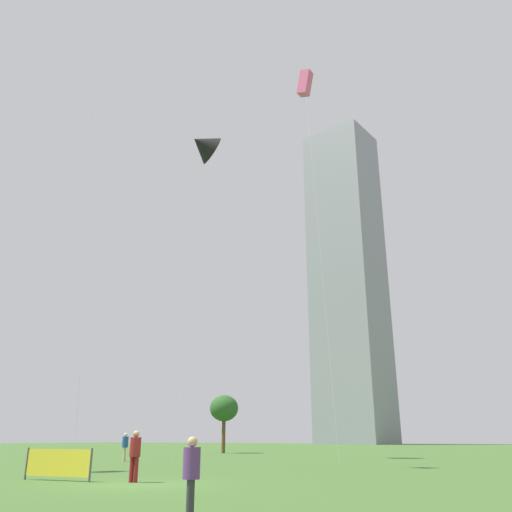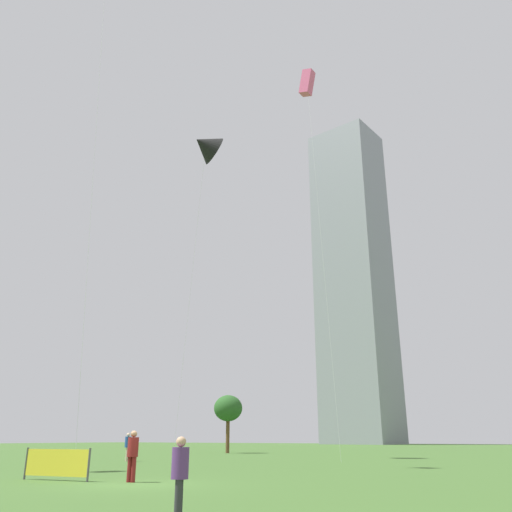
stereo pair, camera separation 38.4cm
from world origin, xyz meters
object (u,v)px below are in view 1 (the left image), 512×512
person_standing_1 (191,471)px  event_banner (58,463)px  person_standing_2 (125,445)px  park_tree_0 (224,409)px  kite_flying_2 (305,83)px  kite_flying_3 (203,145)px  person_standing_0 (135,452)px  distant_highrise_0 (348,277)px

person_standing_1 → event_banner: 11.95m
person_standing_2 → park_tree_0: 22.02m
kite_flying_2 → kite_flying_3: 11.07m
kite_flying_3 → event_banner: 34.53m
person_standing_1 → park_tree_0: size_ratio=0.26×
person_standing_0 → person_standing_2: bearing=-54.7°
kite_flying_3 → event_banner: kite_flying_3 is taller
kite_flying_2 → event_banner: bearing=-90.7°
kite_flying_2 → park_tree_0: kite_flying_2 is taller
person_standing_2 → kite_flying_2: (10.39, 9.14, 31.62)m
kite_flying_3 → event_banner: size_ratio=9.22×
person_standing_0 → event_banner: 3.17m
park_tree_0 → person_standing_2: bearing=-74.4°
person_standing_1 → kite_flying_3: size_ratio=0.05×
person_standing_2 → person_standing_1: bearing=177.0°
person_standing_2 → kite_flying_3: bearing=-61.4°
person_standing_0 → distant_highrise_0: distant_highrise_0 is taller
person_standing_0 → event_banner: (-3.03, -0.87, -0.40)m
kite_flying_3 → distant_highrise_0: 107.21m
person_standing_1 → distant_highrise_0: bearing=-12.0°
distant_highrise_0 → event_banner: (33.40, -123.00, -44.08)m
person_standing_0 → kite_flying_3: (-11.86, 19.24, 26.25)m
event_banner → kite_flying_3: bearing=113.7°
person_standing_2 → distant_highrise_0: size_ratio=0.02×
person_standing_0 → person_standing_2: size_ratio=0.96×
person_standing_0 → distant_highrise_0: 134.72m
person_standing_0 → event_banner: bearing=6.6°
kite_flying_3 → distant_highrise_0: bearing=103.4°
person_standing_0 → kite_flying_2: bearing=-92.4°
event_banner → kite_flying_2: bearing=89.3°
person_standing_1 → park_tree_0: bearing=2.2°
kite_flying_2 → kite_flying_3: bearing=-160.6°
person_standing_2 → distant_highrise_0: distant_highrise_0 is taller
kite_flying_2 → park_tree_0: (-16.24, 11.79, -28.17)m
kite_flying_3 → person_standing_2: bearing=-102.2°
event_banner → person_standing_0: bearing=16.0°
person_standing_0 → event_banner: size_ratio=0.56×
kite_flying_3 → park_tree_0: (-7.14, 15.00, -22.74)m
person_standing_1 → distant_highrise_0: distant_highrise_0 is taller
person_standing_2 → kite_flying_2: size_ratio=0.05×
person_standing_2 → park_tree_0: size_ratio=0.31×
person_standing_0 → person_standing_1: bearing=129.6°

